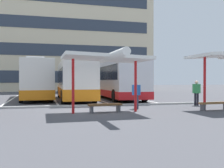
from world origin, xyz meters
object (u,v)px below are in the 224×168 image
object	(u,v)px
waiting_shelter_1	(107,59)
waiting_passenger_1	(136,93)
coach_bus_2	(117,79)
bench_1	(105,106)
waiting_passenger_0	(196,91)
bench_2	(215,104)
coach_bus_0	(34,80)
coach_bus_1	(74,81)

from	to	relation	value
waiting_shelter_1	waiting_passenger_1	xyz separation A→B (m)	(2.17, 1.58, -1.82)
coach_bus_2	waiting_passenger_1	distance (m)	8.64
waiting_passenger_1	bench_1	bearing A→B (deg)	-149.95
waiting_shelter_1	waiting_passenger_0	world-z (taller)	waiting_shelter_1
bench_2	waiting_passenger_0	bearing A→B (deg)	77.58
coach_bus_2	waiting_shelter_1	xyz separation A→B (m)	(-3.44, -10.08, 0.95)
waiting_passenger_1	coach_bus_0	bearing A→B (deg)	120.24
coach_bus_0	bench_2	size ratio (longest dim) A/B	6.07
bench_2	waiting_passenger_0	distance (m)	2.85
coach_bus_1	waiting_shelter_1	distance (m)	9.71
coach_bus_1	waiting_passenger_1	size ratio (longest dim) A/B	6.70
coach_bus_0	coach_bus_2	xyz separation A→B (m)	(7.23, -1.72, 0.12)
coach_bus_2	waiting_shelter_1	world-z (taller)	coach_bus_2
waiting_passenger_0	waiting_passenger_1	xyz separation A→B (m)	(-4.57, -0.91, -0.02)
coach_bus_1	waiting_shelter_1	world-z (taller)	coach_bus_1
bench_2	coach_bus_0	bearing A→B (deg)	129.52
bench_2	waiting_passenger_1	world-z (taller)	waiting_passenger_1
waiting_passenger_0	bench_1	bearing A→B (deg)	-162.19
coach_bus_0	coach_bus_2	world-z (taller)	coach_bus_2
bench_1	coach_bus_0	bearing A→B (deg)	108.27
waiting_passenger_0	coach_bus_1	bearing A→B (deg)	135.29
waiting_shelter_1	coach_bus_1	bearing A→B (deg)	92.82
bench_2	waiting_passenger_1	bearing A→B (deg)	155.46
coach_bus_1	waiting_passenger_0	distance (m)	10.17
waiting_passenger_0	waiting_shelter_1	bearing A→B (deg)	-159.72
coach_bus_2	waiting_shelter_1	distance (m)	10.69
coach_bus_0	coach_bus_1	size ratio (longest dim) A/B	1.07
coach_bus_0	coach_bus_1	distance (m)	3.96
coach_bus_2	bench_1	size ratio (longest dim) A/B	6.15
waiting_shelter_1	waiting_passenger_0	bearing A→B (deg)	20.28
bench_2	waiting_passenger_0	world-z (taller)	waiting_passenger_0
bench_2	waiting_passenger_1	xyz separation A→B (m)	(-3.97, 1.81, 0.58)
coach_bus_2	bench_2	world-z (taller)	coach_bus_2
waiting_passenger_1	bench_2	bearing A→B (deg)	-24.54
waiting_passenger_0	coach_bus_0	bearing A→B (deg)	138.50
waiting_shelter_1	bench_2	bearing A→B (deg)	-2.16
bench_1	waiting_shelter_1	bearing A→B (deg)	-90.00
bench_1	waiting_passenger_0	world-z (taller)	waiting_passenger_0
bench_1	waiting_passenger_1	bearing A→B (deg)	30.05
bench_1	waiting_passenger_0	distance (m)	7.10
coach_bus_1	coach_bus_2	bearing A→B (deg)	6.57
bench_2	coach_bus_2	bearing A→B (deg)	104.65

